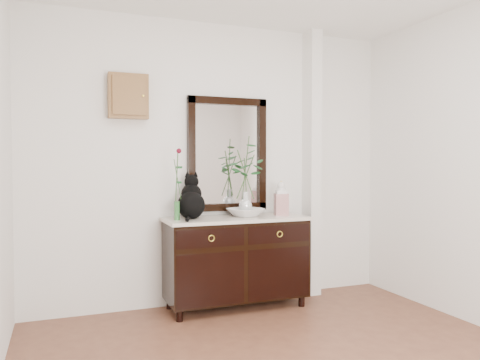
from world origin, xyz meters
name	(u,v)px	position (x,y,z in m)	size (l,w,h in m)	color
wall_back	(217,164)	(0.00, 1.98, 1.35)	(3.60, 0.04, 2.70)	white
pilaster	(312,164)	(1.00, 1.90, 1.35)	(0.12, 0.20, 2.70)	white
sideboard	(236,257)	(0.10, 1.73, 0.47)	(1.33, 0.52, 0.82)	black
wall_mirror	(227,154)	(0.10, 1.97, 1.44)	(0.80, 0.06, 1.10)	black
key_cabinet	(128,96)	(-0.85, 1.94, 1.95)	(0.35, 0.10, 0.40)	brown
cat	(191,196)	(-0.32, 1.78, 1.05)	(0.29, 0.35, 0.41)	black
lotus_bowl	(246,212)	(0.20, 1.75, 0.89)	(0.32, 0.32, 0.08)	white
vase_branches	(246,175)	(0.20, 1.75, 1.24)	(0.36, 0.36, 0.75)	silver
bud_vase_rose	(177,184)	(-0.47, 1.70, 1.17)	(0.08, 0.08, 0.64)	#326F34
ginger_jar	(281,198)	(0.56, 1.71, 1.02)	(0.12, 0.12, 0.33)	white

